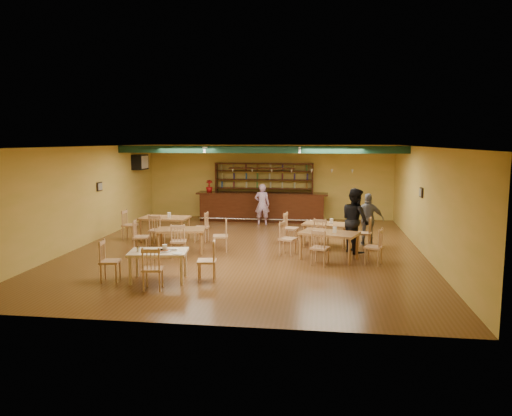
# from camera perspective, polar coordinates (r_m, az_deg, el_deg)

# --- Properties ---
(floor) EXTENTS (12.00, 12.00, 0.00)m
(floor) POSITION_cam_1_polar(r_m,az_deg,el_deg) (14.46, -1.05, -4.83)
(floor) COLOR brown
(floor) RESTS_ON ground
(ceiling_beam) EXTENTS (10.00, 0.30, 0.25)m
(ceiling_beam) POSITION_cam_1_polar(r_m,az_deg,el_deg) (16.88, 0.38, 6.82)
(ceiling_beam) COLOR black
(ceiling_beam) RESTS_ON ceiling
(track_rail_left) EXTENTS (0.05, 2.50, 0.05)m
(track_rail_left) POSITION_cam_1_polar(r_m,az_deg,el_deg) (17.79, -5.18, 7.07)
(track_rail_left) COLOR silver
(track_rail_left) RESTS_ON ceiling
(track_rail_right) EXTENTS (0.05, 2.50, 0.05)m
(track_rail_right) POSITION_cam_1_polar(r_m,az_deg,el_deg) (17.36, 5.25, 7.05)
(track_rail_right) COLOR silver
(track_rail_right) RESTS_ON ceiling
(ac_unit) EXTENTS (0.34, 0.70, 0.48)m
(ac_unit) POSITION_cam_1_polar(r_m,az_deg,el_deg) (19.44, -13.32, 5.21)
(ac_unit) COLOR silver
(ac_unit) RESTS_ON wall_left
(picture_left) EXTENTS (0.04, 0.34, 0.28)m
(picture_left) POSITION_cam_1_polar(r_m,az_deg,el_deg) (16.62, -17.73, 2.39)
(picture_left) COLOR black
(picture_left) RESTS_ON wall_left
(picture_right) EXTENTS (0.04, 0.34, 0.28)m
(picture_right) POSITION_cam_1_polar(r_m,az_deg,el_deg) (14.79, 18.65, 1.72)
(picture_right) COLOR black
(picture_right) RESTS_ON wall_right
(bar_counter) EXTENTS (5.15, 0.85, 1.13)m
(bar_counter) POSITION_cam_1_polar(r_m,az_deg,el_deg) (19.41, 0.70, 0.13)
(bar_counter) COLOR #32140A
(bar_counter) RESTS_ON ground
(back_bar_hutch) EXTENTS (3.98, 0.40, 2.28)m
(back_bar_hutch) POSITION_cam_1_polar(r_m,az_deg,el_deg) (19.97, 0.92, 2.00)
(back_bar_hutch) COLOR #32140A
(back_bar_hutch) RESTS_ON ground
(poinsettia) EXTENTS (0.35, 0.35, 0.48)m
(poinsettia) POSITION_cam_1_polar(r_m,az_deg,el_deg) (19.69, -5.45, 2.56)
(poinsettia) COLOR #9C0E0F
(poinsettia) RESTS_ON bar_counter
(dining_table_a) EXTENTS (1.54, 0.96, 0.75)m
(dining_table_a) POSITION_cam_1_polar(r_m,az_deg,el_deg) (15.97, -10.52, -2.37)
(dining_table_a) COLOR olive
(dining_table_a) RESTS_ON ground
(dining_table_b) EXTENTS (1.52, 1.11, 0.68)m
(dining_table_b) POSITION_cam_1_polar(r_m,az_deg,el_deg) (15.10, 8.15, -3.04)
(dining_table_b) COLOR olive
(dining_table_b) RESTS_ON ground
(dining_table_c) EXTENTS (1.48, 1.05, 0.68)m
(dining_table_c) POSITION_cam_1_polar(r_m,az_deg,el_deg) (14.22, -8.71, -3.74)
(dining_table_c) COLOR olive
(dining_table_c) RESTS_ON ground
(dining_table_d) EXTENTS (1.70, 1.34, 0.75)m
(dining_table_d) POSITION_cam_1_polar(r_m,az_deg,el_deg) (13.33, 8.47, -4.36)
(dining_table_d) COLOR olive
(dining_table_d) RESTS_ON ground
(near_table) EXTENTS (1.40, 1.01, 0.69)m
(near_table) POSITION_cam_1_polar(r_m,az_deg,el_deg) (11.44, -11.25, -6.61)
(near_table) COLOR beige
(near_table) RESTS_ON ground
(pizza_tray) EXTENTS (0.53, 0.53, 0.01)m
(pizza_tray) POSITION_cam_1_polar(r_m,az_deg,el_deg) (11.33, -10.85, -4.90)
(pizza_tray) COLOR silver
(pizza_tray) RESTS_ON near_table
(parmesan_shaker) EXTENTS (0.08, 0.08, 0.11)m
(parmesan_shaker) POSITION_cam_1_polar(r_m,az_deg,el_deg) (11.37, -13.51, -4.70)
(parmesan_shaker) COLOR #EAE5C6
(parmesan_shaker) RESTS_ON near_table
(napkin_stack) EXTENTS (0.21, 0.16, 0.03)m
(napkin_stack) POSITION_cam_1_polar(r_m,az_deg,el_deg) (11.43, -9.46, -4.72)
(napkin_stack) COLOR white
(napkin_stack) RESTS_ON near_table
(pizza_server) EXTENTS (0.33, 0.11, 0.00)m
(pizza_server) POSITION_cam_1_polar(r_m,az_deg,el_deg) (11.33, -10.11, -4.84)
(pizza_server) COLOR silver
(pizza_server) RESTS_ON pizza_tray
(side_plate) EXTENTS (0.25, 0.25, 0.01)m
(side_plate) POSITION_cam_1_polar(r_m,az_deg,el_deg) (11.04, -9.10, -5.21)
(side_plate) COLOR white
(side_plate) RESTS_ON near_table
(patron_bar) EXTENTS (0.59, 0.40, 1.56)m
(patron_bar) POSITION_cam_1_polar(r_m,az_deg,el_deg) (18.56, 0.71, 0.43)
(patron_bar) COLOR #954DA7
(patron_bar) RESTS_ON ground
(patron_right_a) EXTENTS (1.02, 1.11, 1.84)m
(patron_right_a) POSITION_cam_1_polar(r_m,az_deg,el_deg) (14.24, 11.44, -1.41)
(patron_right_a) COLOR black
(patron_right_a) RESTS_ON ground
(patron_right_b) EXTENTS (0.94, 0.41, 1.59)m
(patron_right_b) POSITION_cam_1_polar(r_m,az_deg,el_deg) (15.29, 12.91, -1.30)
(patron_right_b) COLOR slate
(patron_right_b) RESTS_ON ground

